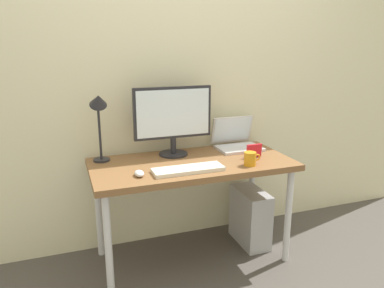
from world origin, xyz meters
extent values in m
plane|color=#4C4742|center=(0.00, 0.00, 0.00)|extent=(6.00, 6.00, 0.00)
cube|color=beige|center=(0.00, 0.38, 1.30)|extent=(4.40, 0.04, 2.60)
cube|color=brown|center=(0.00, 0.00, 0.70)|extent=(1.33, 0.63, 0.04)
cylinder|color=silver|center=(-0.60, -0.26, 0.34)|extent=(0.04, 0.04, 0.68)
cylinder|color=silver|center=(0.60, -0.26, 0.34)|extent=(0.04, 0.04, 0.68)
cylinder|color=silver|center=(-0.60, 0.26, 0.34)|extent=(0.04, 0.04, 0.68)
cylinder|color=silver|center=(0.60, 0.26, 0.34)|extent=(0.04, 0.04, 0.68)
cylinder|color=#232328|center=(-0.07, 0.19, 0.72)|extent=(0.20, 0.20, 0.01)
cylinder|color=#232328|center=(-0.07, 0.19, 0.78)|extent=(0.04, 0.04, 0.11)
cube|color=#232328|center=(-0.07, 0.19, 1.02)|extent=(0.55, 0.03, 0.35)
cube|color=white|center=(-0.07, 0.17, 1.02)|extent=(0.51, 0.01, 0.32)
cube|color=silver|center=(0.42, 0.15, 0.73)|extent=(0.32, 0.22, 0.02)
cube|color=silver|center=(0.42, 0.28, 0.84)|extent=(0.32, 0.06, 0.21)
cube|color=white|center=(0.42, 0.27, 0.84)|extent=(0.30, 0.05, 0.18)
cylinder|color=#232328|center=(-0.56, 0.22, 0.72)|extent=(0.11, 0.11, 0.01)
cylinder|color=#232328|center=(-0.56, 0.22, 0.91)|extent=(0.02, 0.02, 0.37)
cone|color=#232328|center=(-0.56, 0.18, 1.13)|extent=(0.11, 0.14, 0.13)
cube|color=silver|center=(-0.09, -0.18, 0.73)|extent=(0.44, 0.14, 0.02)
ellipsoid|color=silver|center=(-0.39, -0.16, 0.73)|extent=(0.06, 0.09, 0.03)
cylinder|color=orange|center=(0.32, -0.20, 0.76)|extent=(0.08, 0.08, 0.09)
torus|color=orange|center=(0.37, -0.20, 0.76)|extent=(0.05, 0.01, 0.05)
cube|color=red|center=(0.43, -0.06, 0.76)|extent=(0.11, 0.02, 0.09)
cube|color=#B2B2B7|center=(0.48, 0.05, 0.21)|extent=(0.18, 0.36, 0.42)
camera|label=1|loc=(-0.80, -2.22, 1.48)|focal=34.94mm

